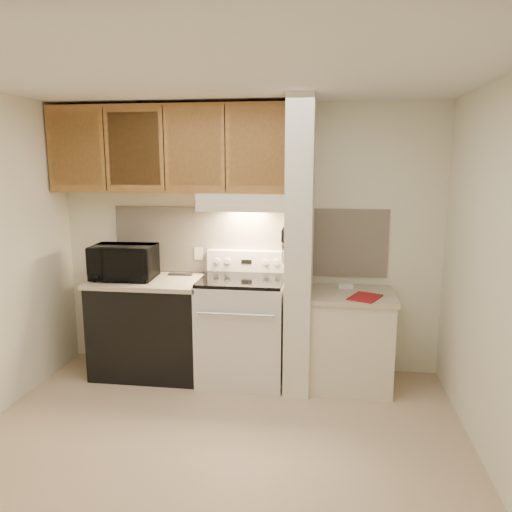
# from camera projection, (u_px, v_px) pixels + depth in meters

# --- Properties ---
(floor) EXTENTS (3.60, 3.60, 0.00)m
(floor) POSITION_uv_depth(u_px,v_px,m) (216.00, 446.00, 3.51)
(floor) COLOR #CCAF8F
(floor) RESTS_ON ground
(ceiling) EXTENTS (3.60, 3.60, 0.00)m
(ceiling) POSITION_uv_depth(u_px,v_px,m) (210.00, 74.00, 3.05)
(ceiling) COLOR white
(ceiling) RESTS_ON wall_back
(wall_back) EXTENTS (3.60, 2.50, 0.02)m
(wall_back) POSITION_uv_depth(u_px,v_px,m) (248.00, 239.00, 4.74)
(wall_back) COLOR white
(wall_back) RESTS_ON floor
(wall_right) EXTENTS (0.02, 3.00, 2.50)m
(wall_right) POSITION_uv_depth(u_px,v_px,m) (502.00, 282.00, 3.04)
(wall_right) COLOR white
(wall_right) RESTS_ON floor
(backsplash) EXTENTS (2.60, 0.02, 0.63)m
(backsplash) POSITION_uv_depth(u_px,v_px,m) (248.00, 241.00, 4.73)
(backsplash) COLOR beige
(backsplash) RESTS_ON wall_back
(range_body) EXTENTS (0.76, 0.65, 0.92)m
(range_body) POSITION_uv_depth(u_px,v_px,m) (243.00, 330.00, 4.55)
(range_body) COLOR silver
(range_body) RESTS_ON floor
(oven_window) EXTENTS (0.50, 0.01, 0.30)m
(oven_window) POSITION_uv_depth(u_px,v_px,m) (236.00, 338.00, 4.23)
(oven_window) COLOR black
(oven_window) RESTS_ON range_body
(oven_handle) EXTENTS (0.65, 0.02, 0.02)m
(oven_handle) POSITION_uv_depth(u_px,v_px,m) (235.00, 315.00, 4.16)
(oven_handle) COLOR silver
(oven_handle) RESTS_ON range_body
(cooktop) EXTENTS (0.74, 0.64, 0.03)m
(cooktop) POSITION_uv_depth(u_px,v_px,m) (242.00, 280.00, 4.46)
(cooktop) COLOR black
(cooktop) RESTS_ON range_body
(range_backguard) EXTENTS (0.76, 0.08, 0.20)m
(range_backguard) POSITION_uv_depth(u_px,v_px,m) (247.00, 261.00, 4.72)
(range_backguard) COLOR silver
(range_backguard) RESTS_ON range_body
(range_display) EXTENTS (0.10, 0.01, 0.04)m
(range_display) POSITION_uv_depth(u_px,v_px,m) (246.00, 262.00, 4.68)
(range_display) COLOR black
(range_display) RESTS_ON range_backguard
(range_knob_left_outer) EXTENTS (0.05, 0.02, 0.05)m
(range_knob_left_outer) POSITION_uv_depth(u_px,v_px,m) (217.00, 261.00, 4.71)
(range_knob_left_outer) COLOR silver
(range_knob_left_outer) RESTS_ON range_backguard
(range_knob_left_inner) EXTENTS (0.05, 0.02, 0.05)m
(range_knob_left_inner) POSITION_uv_depth(u_px,v_px,m) (228.00, 261.00, 4.70)
(range_knob_left_inner) COLOR silver
(range_knob_left_inner) RESTS_ON range_backguard
(range_knob_right_inner) EXTENTS (0.05, 0.02, 0.05)m
(range_knob_right_inner) POSITION_uv_depth(u_px,v_px,m) (265.00, 262.00, 4.65)
(range_knob_right_inner) COLOR silver
(range_knob_right_inner) RESTS_ON range_backguard
(range_knob_right_outer) EXTENTS (0.05, 0.02, 0.05)m
(range_knob_right_outer) POSITION_uv_depth(u_px,v_px,m) (276.00, 263.00, 4.64)
(range_knob_right_outer) COLOR silver
(range_knob_right_outer) RESTS_ON range_backguard
(dishwasher_front) EXTENTS (1.00, 0.63, 0.87)m
(dishwasher_front) POSITION_uv_depth(u_px,v_px,m) (150.00, 328.00, 4.68)
(dishwasher_front) COLOR black
(dishwasher_front) RESTS_ON floor
(left_countertop) EXTENTS (1.04, 0.67, 0.04)m
(left_countertop) POSITION_uv_depth(u_px,v_px,m) (148.00, 281.00, 4.60)
(left_countertop) COLOR #C5B698
(left_countertop) RESTS_ON dishwasher_front
(spoon_rest) EXTENTS (0.23, 0.08, 0.02)m
(spoon_rest) POSITION_uv_depth(u_px,v_px,m) (181.00, 274.00, 4.75)
(spoon_rest) COLOR black
(spoon_rest) RESTS_ON left_countertop
(teal_jar) EXTENTS (0.11, 0.11, 0.11)m
(teal_jar) POSITION_uv_depth(u_px,v_px,m) (133.00, 275.00, 4.50)
(teal_jar) COLOR #1F6760
(teal_jar) RESTS_ON left_countertop
(outlet) EXTENTS (0.08, 0.01, 0.12)m
(outlet) POSITION_uv_depth(u_px,v_px,m) (199.00, 254.00, 4.81)
(outlet) COLOR beige
(outlet) RESTS_ON backsplash
(microwave) EXTENTS (0.59, 0.41, 0.31)m
(microwave) POSITION_uv_depth(u_px,v_px,m) (124.00, 262.00, 4.58)
(microwave) COLOR black
(microwave) RESTS_ON left_countertop
(partition_pillar) EXTENTS (0.22, 0.70, 2.50)m
(partition_pillar) POSITION_uv_depth(u_px,v_px,m) (300.00, 246.00, 4.33)
(partition_pillar) COLOR white
(partition_pillar) RESTS_ON floor
(pillar_trim) EXTENTS (0.01, 0.70, 0.04)m
(pillar_trim) POSITION_uv_depth(u_px,v_px,m) (287.00, 240.00, 4.34)
(pillar_trim) COLOR #9C6932
(pillar_trim) RESTS_ON partition_pillar
(knife_strip) EXTENTS (0.02, 0.42, 0.04)m
(knife_strip) POSITION_uv_depth(u_px,v_px,m) (285.00, 239.00, 4.28)
(knife_strip) COLOR black
(knife_strip) RESTS_ON partition_pillar
(knife_blade_a) EXTENTS (0.01, 0.03, 0.16)m
(knife_blade_a) POSITION_uv_depth(u_px,v_px,m) (282.00, 254.00, 4.13)
(knife_blade_a) COLOR silver
(knife_blade_a) RESTS_ON knife_strip
(knife_handle_a) EXTENTS (0.02, 0.02, 0.10)m
(knife_handle_a) POSITION_uv_depth(u_px,v_px,m) (282.00, 236.00, 4.11)
(knife_handle_a) COLOR black
(knife_handle_a) RESTS_ON knife_strip
(knife_blade_b) EXTENTS (0.01, 0.04, 0.18)m
(knife_blade_b) POSITION_uv_depth(u_px,v_px,m) (283.00, 253.00, 4.23)
(knife_blade_b) COLOR silver
(knife_blade_b) RESTS_ON knife_strip
(knife_handle_b) EXTENTS (0.02, 0.02, 0.10)m
(knife_handle_b) POSITION_uv_depth(u_px,v_px,m) (283.00, 235.00, 4.20)
(knife_handle_b) COLOR black
(knife_handle_b) RESTS_ON knife_strip
(knife_blade_c) EXTENTS (0.01, 0.04, 0.20)m
(knife_blade_c) POSITION_uv_depth(u_px,v_px,m) (284.00, 253.00, 4.31)
(knife_blade_c) COLOR silver
(knife_blade_c) RESTS_ON knife_strip
(knife_handle_c) EXTENTS (0.02, 0.02, 0.10)m
(knife_handle_c) POSITION_uv_depth(u_px,v_px,m) (284.00, 233.00, 4.29)
(knife_handle_c) COLOR black
(knife_handle_c) RESTS_ON knife_strip
(knife_blade_d) EXTENTS (0.01, 0.04, 0.16)m
(knife_blade_d) POSITION_uv_depth(u_px,v_px,m) (285.00, 249.00, 4.37)
(knife_blade_d) COLOR silver
(knife_blade_d) RESTS_ON knife_strip
(knife_handle_d) EXTENTS (0.02, 0.02, 0.10)m
(knife_handle_d) POSITION_uv_depth(u_px,v_px,m) (285.00, 232.00, 4.35)
(knife_handle_d) COLOR black
(knife_handle_d) RESTS_ON knife_strip
(knife_blade_e) EXTENTS (0.01, 0.04, 0.18)m
(knife_blade_e) POSITION_uv_depth(u_px,v_px,m) (285.00, 249.00, 4.46)
(knife_blade_e) COLOR silver
(knife_blade_e) RESTS_ON knife_strip
(knife_handle_e) EXTENTS (0.02, 0.02, 0.10)m
(knife_handle_e) POSITION_uv_depth(u_px,v_px,m) (286.00, 231.00, 4.44)
(knife_handle_e) COLOR black
(knife_handle_e) RESTS_ON knife_strip
(oven_mitt) EXTENTS (0.03, 0.11, 0.26)m
(oven_mitt) POSITION_uv_depth(u_px,v_px,m) (286.00, 248.00, 4.52)
(oven_mitt) COLOR gray
(oven_mitt) RESTS_ON partition_pillar
(right_cab_base) EXTENTS (0.70, 0.60, 0.81)m
(right_cab_base) POSITION_uv_depth(u_px,v_px,m) (350.00, 341.00, 4.42)
(right_cab_base) COLOR beige
(right_cab_base) RESTS_ON floor
(right_countertop) EXTENTS (0.74, 0.64, 0.04)m
(right_countertop) POSITION_uv_depth(u_px,v_px,m) (352.00, 295.00, 4.35)
(right_countertop) COLOR #C5B698
(right_countertop) RESTS_ON right_cab_base
(red_folder) EXTENTS (0.32, 0.36, 0.01)m
(red_folder) POSITION_uv_depth(u_px,v_px,m) (365.00, 297.00, 4.18)
(red_folder) COLOR maroon
(red_folder) RESTS_ON right_countertop
(white_box) EXTENTS (0.14, 0.10, 0.04)m
(white_box) POSITION_uv_depth(u_px,v_px,m) (345.00, 286.00, 4.52)
(white_box) COLOR white
(white_box) RESTS_ON right_countertop
(range_hood) EXTENTS (0.78, 0.44, 0.15)m
(range_hood) POSITION_uv_depth(u_px,v_px,m) (244.00, 201.00, 4.46)
(range_hood) COLOR beige
(range_hood) RESTS_ON upper_cabinets
(hood_lip) EXTENTS (0.78, 0.04, 0.06)m
(hood_lip) POSITION_uv_depth(u_px,v_px,m) (240.00, 209.00, 4.26)
(hood_lip) COLOR beige
(hood_lip) RESTS_ON range_hood
(upper_cabinets) EXTENTS (2.18, 0.33, 0.77)m
(upper_cabinets) POSITION_uv_depth(u_px,v_px,m) (169.00, 149.00, 4.51)
(upper_cabinets) COLOR #9C6932
(upper_cabinets) RESTS_ON wall_back
(cab_door_a) EXTENTS (0.46, 0.01, 0.63)m
(cab_door_a) POSITION_uv_depth(u_px,v_px,m) (76.00, 149.00, 4.46)
(cab_door_a) COLOR #9C6932
(cab_door_a) RESTS_ON upper_cabinets
(cab_gap_a) EXTENTS (0.01, 0.01, 0.73)m
(cab_gap_a) POSITION_uv_depth(u_px,v_px,m) (105.00, 149.00, 4.42)
(cab_gap_a) COLOR black
(cab_gap_a) RESTS_ON upper_cabinets
(cab_door_b) EXTENTS (0.46, 0.01, 0.63)m
(cab_door_b) POSITION_uv_depth(u_px,v_px,m) (134.00, 149.00, 4.39)
(cab_door_b) COLOR #9C6932
(cab_door_b) RESTS_ON upper_cabinets
(cab_gap_b) EXTENTS (0.01, 0.01, 0.73)m
(cab_gap_b) POSITION_uv_depth(u_px,v_px,m) (164.00, 149.00, 4.35)
(cab_gap_b) COLOR black
(cab_gap_b) RESTS_ON upper_cabinets
(cab_door_c) EXTENTS (0.46, 0.01, 0.63)m
(cab_door_c) POSITION_uv_depth(u_px,v_px,m) (194.00, 149.00, 4.31)
(cab_door_c) COLOR #9C6932
(cab_door_c) RESTS_ON upper_cabinets
(cab_gap_c) EXTENTS (0.01, 0.01, 0.73)m
(cab_gap_c) POSITION_uv_depth(u_px,v_px,m) (225.00, 149.00, 4.28)
(cab_gap_c) COLOR black
(cab_gap_c) RESTS_ON upper_cabinets
(cab_door_d) EXTENTS (0.46, 0.01, 0.63)m
(cab_door_d) POSITION_uv_depth(u_px,v_px,m) (257.00, 148.00, 4.24)
(cab_door_d) COLOR #9C6932
(cab_door_d) RESTS_ON upper_cabinets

